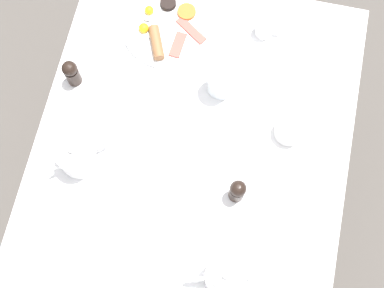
{
  "coord_description": "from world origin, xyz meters",
  "views": [
    {
      "loc": [
        0.09,
        -0.43,
        2.16
      ],
      "look_at": [
        0.0,
        0.0,
        0.75
      ],
      "focal_mm": 50.0,
      "sensor_mm": 36.0,
      "label": 1
    }
  ],
  "objects_px": {
    "pepper_grinder": "(71,73)",
    "knife_by_plate": "(137,226)",
    "breakfast_plate": "(166,27)",
    "teacup_with_saucer_left": "(290,131)",
    "salt_grinder": "(237,191)",
    "fork_by_plate": "(52,238)",
    "water_glass_tall": "(222,78)",
    "teapot_far": "(224,277)",
    "napkin_folded": "(162,112)",
    "spoon_for_tea": "(304,204)",
    "teapot_near": "(77,156)",
    "creamer_jug": "(265,28)"
  },
  "relations": [
    {
      "from": "pepper_grinder",
      "to": "knife_by_plate",
      "type": "relative_size",
      "value": 0.49
    },
    {
      "from": "breakfast_plate",
      "to": "knife_by_plate",
      "type": "height_order",
      "value": "breakfast_plate"
    },
    {
      "from": "breakfast_plate",
      "to": "teacup_with_saucer_left",
      "type": "height_order",
      "value": "teacup_with_saucer_left"
    },
    {
      "from": "salt_grinder",
      "to": "knife_by_plate",
      "type": "xyz_separation_m",
      "value": [
        -0.24,
        -0.14,
        -0.05
      ]
    },
    {
      "from": "fork_by_plate",
      "to": "knife_by_plate",
      "type": "distance_m",
      "value": 0.23
    },
    {
      "from": "water_glass_tall",
      "to": "salt_grinder",
      "type": "height_order",
      "value": "water_glass_tall"
    },
    {
      "from": "water_glass_tall",
      "to": "fork_by_plate",
      "type": "bearing_deg",
      "value": -124.29
    },
    {
      "from": "teapot_far",
      "to": "breakfast_plate",
      "type": "bearing_deg",
      "value": 97.39
    },
    {
      "from": "water_glass_tall",
      "to": "napkin_folded",
      "type": "distance_m",
      "value": 0.2
    },
    {
      "from": "salt_grinder",
      "to": "spoon_for_tea",
      "type": "distance_m",
      "value": 0.19
    },
    {
      "from": "teapot_near",
      "to": "salt_grinder",
      "type": "xyz_separation_m",
      "value": [
        0.44,
        -0.0,
        -0.0
      ]
    },
    {
      "from": "breakfast_plate",
      "to": "salt_grinder",
      "type": "bearing_deg",
      "value": -56.8
    },
    {
      "from": "breakfast_plate",
      "to": "fork_by_plate",
      "type": "height_order",
      "value": "breakfast_plate"
    },
    {
      "from": "teacup_with_saucer_left",
      "to": "napkin_folded",
      "type": "distance_m",
      "value": 0.36
    },
    {
      "from": "pepper_grinder",
      "to": "salt_grinder",
      "type": "distance_m",
      "value": 0.57
    },
    {
      "from": "teapot_near",
      "to": "teapot_far",
      "type": "height_order",
      "value": "same"
    },
    {
      "from": "breakfast_plate",
      "to": "water_glass_tall",
      "type": "height_order",
      "value": "water_glass_tall"
    },
    {
      "from": "teapot_near",
      "to": "water_glass_tall",
      "type": "bearing_deg",
      "value": 179.65
    },
    {
      "from": "teapot_far",
      "to": "water_glass_tall",
      "type": "bearing_deg",
      "value": 84.85
    },
    {
      "from": "breakfast_plate",
      "to": "knife_by_plate",
      "type": "xyz_separation_m",
      "value": [
        0.06,
        -0.59,
        -0.01
      ]
    },
    {
      "from": "teapot_near",
      "to": "water_glass_tall",
      "type": "height_order",
      "value": "water_glass_tall"
    },
    {
      "from": "salt_grinder",
      "to": "fork_by_plate",
      "type": "xyz_separation_m",
      "value": [
        -0.46,
        -0.22,
        -0.05
      ]
    },
    {
      "from": "pepper_grinder",
      "to": "fork_by_plate",
      "type": "xyz_separation_m",
      "value": [
        0.06,
        -0.45,
        -0.05
      ]
    },
    {
      "from": "breakfast_plate",
      "to": "fork_by_plate",
      "type": "relative_size",
      "value": 1.83
    },
    {
      "from": "breakfast_plate",
      "to": "fork_by_plate",
      "type": "distance_m",
      "value": 0.69
    },
    {
      "from": "breakfast_plate",
      "to": "fork_by_plate",
      "type": "bearing_deg",
      "value": -103.07
    },
    {
      "from": "spoon_for_tea",
      "to": "pepper_grinder",
      "type": "bearing_deg",
      "value": 162.57
    },
    {
      "from": "breakfast_plate",
      "to": "creamer_jug",
      "type": "height_order",
      "value": "creamer_jug"
    },
    {
      "from": "water_glass_tall",
      "to": "knife_by_plate",
      "type": "height_order",
      "value": "water_glass_tall"
    },
    {
      "from": "breakfast_plate",
      "to": "salt_grinder",
      "type": "height_order",
      "value": "salt_grinder"
    },
    {
      "from": "water_glass_tall",
      "to": "napkin_folded",
      "type": "bearing_deg",
      "value": -143.25
    },
    {
      "from": "water_glass_tall",
      "to": "creamer_jug",
      "type": "xyz_separation_m",
      "value": [
        0.09,
        0.2,
        -0.04
      ]
    },
    {
      "from": "fork_by_plate",
      "to": "breakfast_plate",
      "type": "bearing_deg",
      "value": 76.93
    },
    {
      "from": "teacup_with_saucer_left",
      "to": "creamer_jug",
      "type": "relative_size",
      "value": 1.77
    },
    {
      "from": "salt_grinder",
      "to": "creamer_jug",
      "type": "bearing_deg",
      "value": 91.14
    },
    {
      "from": "teacup_with_saucer_left",
      "to": "spoon_for_tea",
      "type": "height_order",
      "value": "teacup_with_saucer_left"
    },
    {
      "from": "creamer_jug",
      "to": "napkin_folded",
      "type": "xyz_separation_m",
      "value": [
        -0.24,
        -0.31,
        -0.03
      ]
    },
    {
      "from": "teapot_far",
      "to": "spoon_for_tea",
      "type": "xyz_separation_m",
      "value": [
        0.18,
        0.24,
        -0.05
      ]
    },
    {
      "from": "water_glass_tall",
      "to": "fork_by_plate",
      "type": "xyz_separation_m",
      "value": [
        -0.35,
        -0.52,
        -0.06
      ]
    },
    {
      "from": "fork_by_plate",
      "to": "teapot_far",
      "type": "bearing_deg",
      "value": -0.96
    },
    {
      "from": "spoon_for_tea",
      "to": "salt_grinder",
      "type": "bearing_deg",
      "value": -175.5
    },
    {
      "from": "napkin_folded",
      "to": "knife_by_plate",
      "type": "bearing_deg",
      "value": -88.43
    },
    {
      "from": "teapot_near",
      "to": "salt_grinder",
      "type": "distance_m",
      "value": 0.44
    },
    {
      "from": "teapot_near",
      "to": "creamer_jug",
      "type": "relative_size",
      "value": 1.96
    },
    {
      "from": "napkin_folded",
      "to": "spoon_for_tea",
      "type": "xyz_separation_m",
      "value": [
        0.43,
        -0.18,
        -0.0
      ]
    },
    {
      "from": "water_glass_tall",
      "to": "spoon_for_tea",
      "type": "bearing_deg",
      "value": -45.3
    },
    {
      "from": "water_glass_tall",
      "to": "creamer_jug",
      "type": "distance_m",
      "value": 0.22
    },
    {
      "from": "water_glass_tall",
      "to": "teapot_near",
      "type": "bearing_deg",
      "value": -138.32
    },
    {
      "from": "breakfast_plate",
      "to": "spoon_for_tea",
      "type": "xyz_separation_m",
      "value": [
        0.48,
        -0.44,
        -0.01
      ]
    },
    {
      "from": "water_glass_tall",
      "to": "spoon_for_tea",
      "type": "height_order",
      "value": "water_glass_tall"
    }
  ]
}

